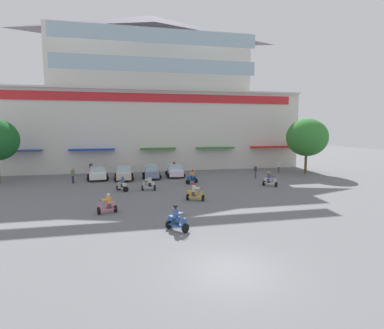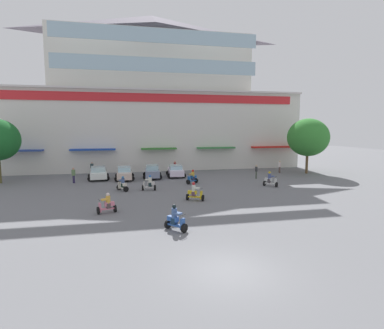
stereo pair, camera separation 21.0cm
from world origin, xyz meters
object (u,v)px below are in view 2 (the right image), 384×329
Objects in this scene: parked_car_3 at (176,171)px; pedestrian_3 at (280,166)px; pedestrian_0 at (256,171)px; scooter_rider_1 at (270,180)px; scooter_rider_5 at (176,220)px; scooter_rider_4 at (149,184)px; pedestrian_2 at (175,166)px; plaza_tree_1 at (308,137)px; scooter_rider_0 at (107,205)px; pedestrian_1 at (74,174)px; parked_car_0 at (98,173)px; scooter_rider_6 at (192,178)px; parked_car_1 at (124,173)px; parked_car_2 at (152,172)px; scooter_rider_2 at (123,185)px; scooter_rider_3 at (195,193)px; pedestrian_4 at (92,168)px.

pedestrian_3 reaches higher than parked_car_3.
parked_car_3 is at bearing 159.43° from pedestrian_0.
scooter_rider_1 reaches higher than scooter_rider_5.
scooter_rider_1 is 12.32m from scooter_rider_4.
scooter_rider_5 is 0.95× the size of pedestrian_2.
plaza_tree_1 is 28.60m from scooter_rider_0.
pedestrian_0 is (12.22, 16.09, 0.33)m from scooter_rider_5.
scooter_rider_4 is 9.59m from pedestrian_1.
plaza_tree_1 is 1.82× the size of parked_car_0.
plaza_tree_1 is at bearing 14.09° from scooter_rider_6.
scooter_rider_4 is (2.35, -6.70, -0.13)m from parked_car_1.
parked_car_3 is 2.46× the size of pedestrian_2.
scooter_rider_0 is (-7.29, -14.88, -0.13)m from parked_car_3.
plaza_tree_1 is 4.46× the size of pedestrian_3.
parked_car_2 reaches higher than parked_car_3.
parked_car_1 is 2.89× the size of scooter_rider_2.
pedestrian_1 reaches higher than scooter_rider_3.
scooter_rider_5 reaches higher than scooter_rider_3.
pedestrian_2 is (3.29, 3.50, 0.15)m from parked_car_2.
pedestrian_0 is at bearing 17.95° from scooter_rider_4.
parked_car_3 is (6.15, 0.90, -0.03)m from parked_car_1.
scooter_rider_4 is (5.32, -7.43, -0.13)m from parked_car_0.
scooter_rider_5 is at bearing -137.72° from plaza_tree_1.
parked_car_1 is at bearing 109.32° from scooter_rider_4.
pedestrian_3 is at bearing 3.47° from parked_car_1.
pedestrian_1 is 5.70m from pedestrian_4.
parked_car_1 is at bearing -47.65° from pedestrian_4.
parked_car_1 is 2.88× the size of scooter_rider_0.
scooter_rider_0 is 0.89× the size of pedestrian_2.
pedestrian_2 is (-8.73, 6.43, -0.02)m from pedestrian_0.
plaza_tree_1 is 9.39m from pedestrian_0.
pedestrian_2 reaches higher than parked_car_2.
scooter_rider_5 is 15.07m from scooter_rider_6.
pedestrian_3 reaches higher than parked_car_0.
parked_car_2 is at bearing 89.38° from scooter_rider_5.
parked_car_0 is 2.53× the size of scooter_rider_1.
scooter_rider_2 is (-0.15, -6.46, -0.16)m from parked_car_1.
parked_car_2 is 2.48× the size of pedestrian_3.
parked_car_3 is at bearing 63.92° from scooter_rider_0.
parked_car_1 is 14.04m from scooter_rider_0.
scooter_rider_3 is 0.94× the size of pedestrian_2.
parked_car_0 is at bearing -178.76° from pedestrian_3.
scooter_rider_0 is at bearing -157.18° from scooter_rider_1.
scooter_rider_5 is at bearing -98.82° from pedestrian_2.
pedestrian_3 is at bearing 36.77° from pedestrian_0.
pedestrian_4 reaches higher than parked_car_1.
scooter_rider_2 is at bearing -165.66° from pedestrian_0.
scooter_rider_1 is 1.04× the size of scooter_rider_4.
scooter_rider_0 is 7.59m from scooter_rider_2.
pedestrian_2 is (6.53, 3.91, 0.17)m from parked_car_1.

